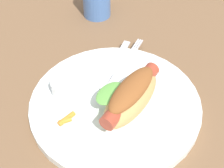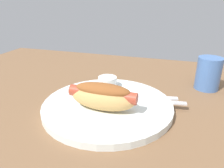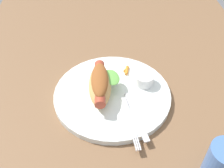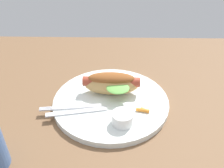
% 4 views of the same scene
% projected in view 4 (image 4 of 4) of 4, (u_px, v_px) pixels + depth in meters
% --- Properties ---
extents(ground_plane, '(1.20, 0.90, 0.02)m').
position_uv_depth(ground_plane, '(124.00, 113.00, 0.66)').
color(ground_plane, brown).
extents(plate, '(0.31, 0.31, 0.02)m').
position_uv_depth(plate, '(111.00, 102.00, 0.67)').
color(plate, white).
rests_on(plate, ground_plane).
extents(hot_dog, '(0.15, 0.08, 0.06)m').
position_uv_depth(hot_dog, '(111.00, 83.00, 0.67)').
color(hot_dog, tan).
rests_on(hot_dog, plate).
extents(sauce_ramekin, '(0.05, 0.05, 0.03)m').
position_uv_depth(sauce_ramekin, '(122.00, 118.00, 0.59)').
color(sauce_ramekin, white).
rests_on(sauce_ramekin, plate).
extents(fork, '(0.16, 0.03, 0.00)m').
position_uv_depth(fork, '(72.00, 107.00, 0.64)').
color(fork, silver).
rests_on(fork, plate).
extents(knife, '(0.15, 0.04, 0.00)m').
position_uv_depth(knife, '(77.00, 112.00, 0.62)').
color(knife, silver).
rests_on(knife, plate).
extents(carrot_garnish, '(0.03, 0.02, 0.01)m').
position_uv_depth(carrot_garnish, '(143.00, 110.00, 0.63)').
color(carrot_garnish, orange).
rests_on(carrot_garnish, plate).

